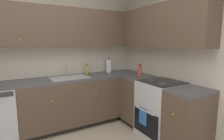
{
  "coord_description": "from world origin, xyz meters",
  "views": [
    {
      "loc": [
        -0.47,
        -1.64,
        1.54
      ],
      "look_at": [
        1.0,
        0.94,
        1.08
      ],
      "focal_mm": 29.08,
      "sensor_mm": 36.0,
      "label": 1
    }
  ],
  "objects_px": {
    "oven_range": "(161,109)",
    "soap_bottle": "(87,70)",
    "oil_bottle": "(140,71)",
    "paper_towel_roll": "(109,66)"
  },
  "relations": [
    {
      "from": "oven_range",
      "to": "paper_towel_roll",
      "type": "distance_m",
      "value": 1.4
    },
    {
      "from": "paper_towel_roll",
      "to": "oil_bottle",
      "type": "relative_size",
      "value": 1.36
    },
    {
      "from": "oven_range",
      "to": "paper_towel_roll",
      "type": "bearing_deg",
      "value": 103.29
    },
    {
      "from": "oven_range",
      "to": "paper_towel_roll",
      "type": "xyz_separation_m",
      "value": [
        -0.29,
        1.24,
        0.57
      ]
    },
    {
      "from": "paper_towel_roll",
      "to": "oil_bottle",
      "type": "distance_m",
      "value": 0.74
    },
    {
      "from": "oven_range",
      "to": "oil_bottle",
      "type": "height_order",
      "value": "oil_bottle"
    },
    {
      "from": "soap_bottle",
      "to": "paper_towel_roll",
      "type": "distance_m",
      "value": 0.48
    },
    {
      "from": "oven_range",
      "to": "soap_bottle",
      "type": "bearing_deg",
      "value": 121.43
    },
    {
      "from": "soap_bottle",
      "to": "oil_bottle",
      "type": "relative_size",
      "value": 0.89
    },
    {
      "from": "soap_bottle",
      "to": "oil_bottle",
      "type": "distance_m",
      "value": 1.03
    }
  ]
}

